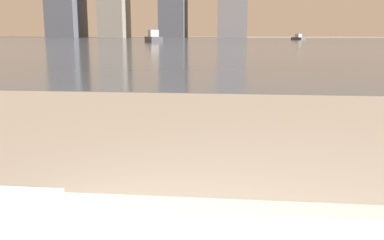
% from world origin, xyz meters
% --- Properties ---
extents(harbor_water, '(180.00, 110.00, 0.01)m').
position_xyz_m(harbor_water, '(0.00, 62.00, 0.01)').
color(harbor_water, slate).
rests_on(harbor_water, ground_plane).
extents(harbor_boat_0, '(2.11, 2.71, 0.98)m').
position_xyz_m(harbor_boat_0, '(9.86, 71.90, 0.36)').
color(harbor_boat_0, '#4C4C51').
rests_on(harbor_boat_0, harbor_water).
extents(harbor_boat_2, '(2.79, 4.07, 1.45)m').
position_xyz_m(harbor_boat_2, '(-9.71, 50.17, 0.52)').
color(harbor_boat_2, '#4C4C51').
rests_on(harbor_boat_2, harbor_water).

